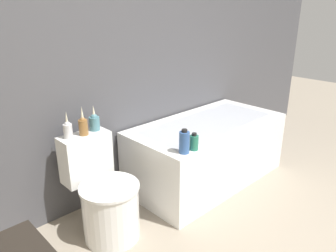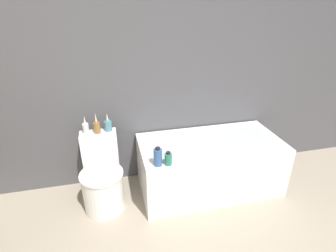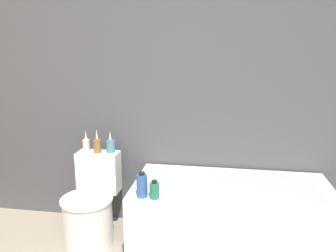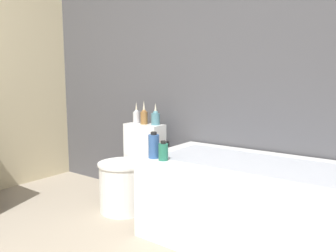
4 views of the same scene
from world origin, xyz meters
name	(u,v)px [view 4 (image 4 of 4)]	position (x,y,z in m)	size (l,w,h in m)	color
wall_back_tiled	(187,57)	(0.00, 2.24, 1.30)	(6.40, 0.06, 2.60)	#4C4C51
bathtub	(256,205)	(0.83, 1.82, 0.29)	(1.49, 0.74, 0.57)	white
toilet	(129,175)	(-0.31, 1.82, 0.29)	(0.42, 0.58, 0.71)	white
vase_gold	(136,116)	(-0.42, 2.05, 0.78)	(0.06, 0.06, 0.19)	silver
vase_silver	(144,116)	(-0.31, 2.03, 0.78)	(0.06, 0.06, 0.21)	olive
vase_bronze	(156,117)	(-0.20, 2.06, 0.78)	(0.08, 0.08, 0.19)	teal
shampoo_bottle_tall	(154,146)	(0.20, 1.53, 0.66)	(0.08, 0.08, 0.18)	#335999
shampoo_bottle_short	(163,152)	(0.29, 1.52, 0.63)	(0.06, 0.06, 0.13)	#267259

